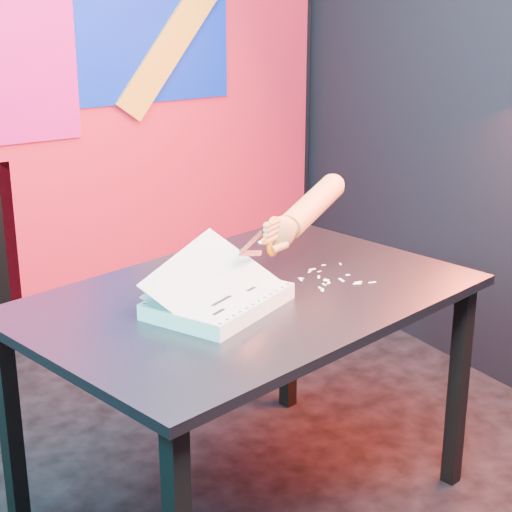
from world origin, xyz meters
TOP-DOWN VIEW (x-y plane):
  - room at (0.00, 0.00)m, footprint 3.01×3.01m
  - backdrop at (0.06, 1.46)m, footprint 2.88×0.05m
  - work_table at (0.13, -0.14)m, footprint 1.49×1.16m
  - printout_stack at (0.00, -0.19)m, footprint 0.47×0.41m
  - scissors at (0.24, -0.09)m, footprint 0.20×0.11m
  - hand_forearm at (0.45, 0.02)m, footprint 0.44×0.25m
  - paper_clippings at (0.41, -0.17)m, footprint 0.20×0.22m

SIDE VIEW (x-z plane):
  - work_table at x=0.13m, z-range 0.30..1.05m
  - paper_clippings at x=0.41m, z-range 0.75..0.75m
  - printout_stack at x=0.00m, z-range 0.68..0.88m
  - scissors at x=0.24m, z-range 0.83..0.96m
  - hand_forearm at x=0.45m, z-range 0.84..1.01m
  - backdrop at x=0.06m, z-range -0.08..2.00m
  - room at x=0.00m, z-range 0.00..2.71m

